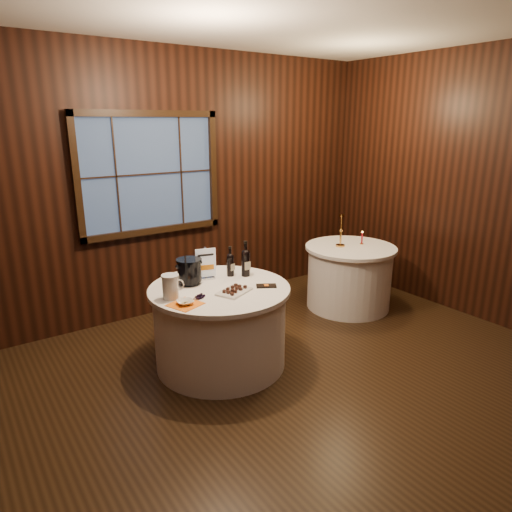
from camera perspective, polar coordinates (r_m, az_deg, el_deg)
ground at (r=3.77m, az=3.91°, el=-19.39°), size 6.00×6.00×0.00m
back_wall at (r=5.26m, az=-13.15°, el=8.84°), size 6.00×0.10×3.00m
main_table at (r=4.28m, az=-4.49°, el=-8.68°), size 1.28×1.28×0.77m
side_table at (r=5.68m, az=11.55°, el=-2.52°), size 1.08×1.08×0.77m
sign_stand at (r=4.32m, az=-6.28°, el=-1.54°), size 0.19×0.13×0.31m
port_bottle_left at (r=4.38m, az=-3.23°, el=-0.90°), size 0.07×0.08×0.29m
port_bottle_right at (r=4.37m, az=-1.30°, el=-0.61°), size 0.08×0.09×0.35m
ice_bucket at (r=4.20m, az=-8.33°, el=-1.85°), size 0.23×0.23×0.24m
chocolate_plate at (r=3.99m, az=-2.75°, el=-4.35°), size 0.36×0.31×0.04m
chocolate_box at (r=4.13m, az=1.30°, el=-3.75°), size 0.20×0.17×0.01m
grape_bunch at (r=3.88m, az=-6.90°, el=-5.05°), size 0.16×0.08×0.04m
glass_pitcher at (r=3.89m, az=-10.62°, el=-3.78°), size 0.19×0.15×0.21m
orange_napkin at (r=3.78m, az=-8.84°, el=-5.99°), size 0.30×0.30×0.00m
cracker_bowl at (r=3.78m, az=-8.85°, el=-5.73°), size 0.15×0.15×0.03m
brass_candlestick at (r=5.51m, az=10.56°, el=2.61°), size 0.11×0.11×0.39m
red_candle at (r=5.67m, az=13.11°, el=2.08°), size 0.04×0.04×0.16m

